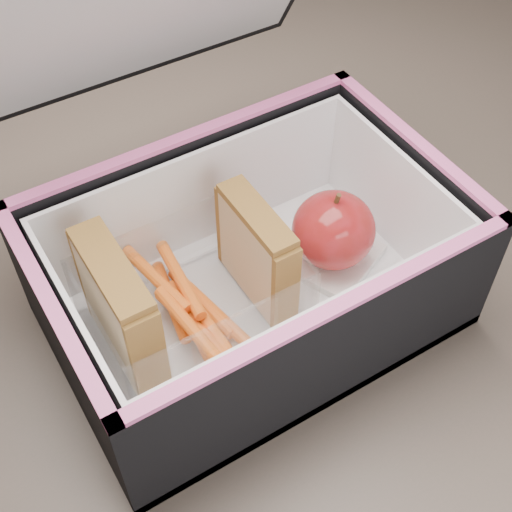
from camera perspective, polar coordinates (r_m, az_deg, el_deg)
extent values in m
cube|color=brown|center=(0.68, -2.11, -2.79)|extent=(1.20, 0.80, 0.03)
cube|color=#382D26|center=(1.38, 11.02, 6.97)|extent=(0.05, 0.05, 0.72)
cube|color=black|center=(0.60, -8.99, 19.01)|extent=(0.33, 0.11, 0.19)
cube|color=beige|center=(0.56, -11.54, -4.80)|extent=(0.01, 0.10, 0.10)
cube|color=#DB6A6E|center=(0.57, -10.71, -4.70)|extent=(0.01, 0.09, 0.10)
cube|color=beige|center=(0.57, -10.01, -4.11)|extent=(0.01, 0.10, 0.10)
cube|color=olive|center=(0.52, -11.61, -0.94)|extent=(0.03, 0.10, 0.01)
cube|color=beige|center=(0.60, -0.55, -0.14)|extent=(0.01, 0.09, 0.09)
cube|color=#DB6A6E|center=(0.60, 0.05, -0.09)|extent=(0.01, 0.08, 0.08)
cube|color=beige|center=(0.60, 0.65, 0.41)|extent=(0.01, 0.09, 0.09)
cube|color=olive|center=(0.56, 0.05, 3.33)|extent=(0.02, 0.09, 0.01)
cylinder|color=#E64F1B|center=(0.62, -6.80, -3.62)|extent=(0.03, 0.09, 0.01)
cylinder|color=#E64F1B|center=(0.59, -3.95, -5.35)|extent=(0.01, 0.09, 0.01)
cylinder|color=#E64F1B|center=(0.61, -7.98, -1.84)|extent=(0.03, 0.09, 0.01)
cylinder|color=#E64F1B|center=(0.61, -2.97, -4.85)|extent=(0.03, 0.09, 0.01)
cylinder|color=#E64F1B|center=(0.59, -5.18, -5.20)|extent=(0.02, 0.09, 0.01)
cylinder|color=#E64F1B|center=(0.61, -6.05, -1.86)|extent=(0.02, 0.09, 0.01)
cylinder|color=#E64F1B|center=(0.62, -4.36, -3.70)|extent=(0.02, 0.09, 0.01)
cylinder|color=#E64F1B|center=(0.59, -5.12, -5.46)|extent=(0.03, 0.09, 0.01)
cylinder|color=#E64F1B|center=(0.58, -5.42, -5.49)|extent=(0.02, 0.09, 0.01)
cube|color=white|center=(0.66, 5.78, 0.08)|extent=(0.10, 0.10, 0.01)
ellipsoid|color=maroon|center=(0.63, 6.22, 2.08)|extent=(0.09, 0.09, 0.07)
cylinder|color=#4E361B|center=(0.60, 6.52, 4.54)|extent=(0.01, 0.01, 0.01)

